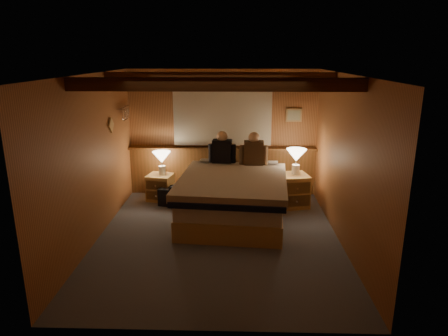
{
  "coord_description": "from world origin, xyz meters",
  "views": [
    {
      "loc": [
        0.25,
        -5.47,
        2.66
      ],
      "look_at": [
        0.08,
        0.4,
        0.98
      ],
      "focal_mm": 32.0,
      "sensor_mm": 36.0,
      "label": 1
    }
  ],
  "objects_px": {
    "nightstand_right": "(292,190)",
    "duffel_bag": "(175,196)",
    "lamp_right": "(296,157)",
    "person_right": "(254,151)",
    "nightstand_left": "(160,187)",
    "bed": "(234,196)",
    "lamp_left": "(162,159)",
    "person_left": "(222,150)"
  },
  "relations": [
    {
      "from": "nightstand_right",
      "to": "person_right",
      "type": "xyz_separation_m",
      "value": [
        -0.7,
        0.12,
        0.69
      ]
    },
    {
      "from": "nightstand_right",
      "to": "duffel_bag",
      "type": "distance_m",
      "value": 2.14
    },
    {
      "from": "duffel_bag",
      "to": "nightstand_right",
      "type": "bearing_deg",
      "value": 12.96
    },
    {
      "from": "lamp_right",
      "to": "bed",
      "type": "bearing_deg",
      "value": -150.52
    },
    {
      "from": "bed",
      "to": "lamp_right",
      "type": "distance_m",
      "value": 1.37
    },
    {
      "from": "bed",
      "to": "nightstand_left",
      "type": "height_order",
      "value": "bed"
    },
    {
      "from": "duffel_bag",
      "to": "lamp_right",
      "type": "bearing_deg",
      "value": 13.98
    },
    {
      "from": "lamp_left",
      "to": "nightstand_left",
      "type": "bearing_deg",
      "value": -146.35
    },
    {
      "from": "nightstand_left",
      "to": "person_right",
      "type": "bearing_deg",
      "value": 7.44
    },
    {
      "from": "nightstand_left",
      "to": "lamp_right",
      "type": "xyz_separation_m",
      "value": [
        2.49,
        -0.21,
        0.67
      ]
    },
    {
      "from": "lamp_left",
      "to": "duffel_bag",
      "type": "height_order",
      "value": "lamp_left"
    },
    {
      "from": "lamp_right",
      "to": "duffel_bag",
      "type": "bearing_deg",
      "value": -179.02
    },
    {
      "from": "lamp_left",
      "to": "person_right",
      "type": "xyz_separation_m",
      "value": [
        1.69,
        -0.17,
        0.19
      ]
    },
    {
      "from": "lamp_right",
      "to": "person_right",
      "type": "bearing_deg",
      "value": 174.18
    },
    {
      "from": "person_right",
      "to": "duffel_bag",
      "type": "bearing_deg",
      "value": -173.74
    },
    {
      "from": "person_right",
      "to": "lamp_right",
      "type": "bearing_deg",
      "value": -4.1
    },
    {
      "from": "nightstand_left",
      "to": "person_right",
      "type": "xyz_separation_m",
      "value": [
        1.74,
        -0.14,
        0.74
      ]
    },
    {
      "from": "person_right",
      "to": "nightstand_left",
      "type": "bearing_deg",
      "value": 177.17
    },
    {
      "from": "nightstand_left",
      "to": "lamp_left",
      "type": "relative_size",
      "value": 1.19
    },
    {
      "from": "duffel_bag",
      "to": "nightstand_left",
      "type": "bearing_deg",
      "value": 153.29
    },
    {
      "from": "bed",
      "to": "lamp_left",
      "type": "height_order",
      "value": "lamp_left"
    },
    {
      "from": "person_left",
      "to": "duffel_bag",
      "type": "xyz_separation_m",
      "value": [
        -0.86,
        -0.24,
        -0.82
      ]
    },
    {
      "from": "nightstand_right",
      "to": "person_right",
      "type": "height_order",
      "value": "person_right"
    },
    {
      "from": "nightstand_right",
      "to": "person_right",
      "type": "relative_size",
      "value": 1.01
    },
    {
      "from": "nightstand_left",
      "to": "nightstand_right",
      "type": "xyz_separation_m",
      "value": [
        2.44,
        -0.25,
        0.05
      ]
    },
    {
      "from": "nightstand_right",
      "to": "lamp_left",
      "type": "distance_m",
      "value": 2.47
    },
    {
      "from": "nightstand_left",
      "to": "bed",
      "type": "bearing_deg",
      "value": -19.19
    },
    {
      "from": "nightstand_left",
      "to": "duffel_bag",
      "type": "height_order",
      "value": "nightstand_left"
    },
    {
      "from": "nightstand_left",
      "to": "person_left",
      "type": "bearing_deg",
      "value": 11.37
    },
    {
      "from": "lamp_right",
      "to": "nightstand_right",
      "type": "bearing_deg",
      "value": -140.76
    },
    {
      "from": "nightstand_left",
      "to": "person_left",
      "type": "xyz_separation_m",
      "value": [
        1.17,
        -0.01,
        0.74
      ]
    },
    {
      "from": "person_left",
      "to": "bed",
      "type": "bearing_deg",
      "value": -68.93
    },
    {
      "from": "person_right",
      "to": "bed",
      "type": "bearing_deg",
      "value": -114.99
    },
    {
      "from": "nightstand_left",
      "to": "nightstand_right",
      "type": "height_order",
      "value": "nightstand_right"
    },
    {
      "from": "nightstand_right",
      "to": "lamp_left",
      "type": "bearing_deg",
      "value": 161.3
    },
    {
      "from": "lamp_right",
      "to": "person_right",
      "type": "distance_m",
      "value": 0.76
    },
    {
      "from": "duffel_bag",
      "to": "bed",
      "type": "bearing_deg",
      "value": -15.47
    },
    {
      "from": "lamp_right",
      "to": "lamp_left",
      "type": "bearing_deg",
      "value": 174.32
    },
    {
      "from": "bed",
      "to": "person_right",
      "type": "relative_size",
      "value": 3.75
    },
    {
      "from": "lamp_right",
      "to": "duffel_bag",
      "type": "height_order",
      "value": "lamp_right"
    },
    {
      "from": "nightstand_right",
      "to": "person_right",
      "type": "distance_m",
      "value": 0.99
    },
    {
      "from": "bed",
      "to": "nightstand_right",
      "type": "distance_m",
      "value": 1.21
    }
  ]
}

